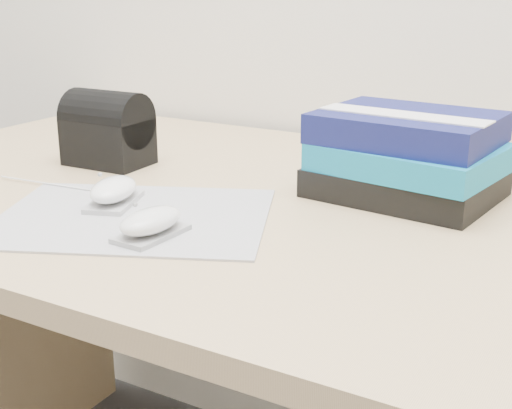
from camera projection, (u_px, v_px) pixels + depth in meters
The scene contains 7 objects.
desk at pixel (348, 345), 1.07m from camera, with size 1.60×0.80×0.73m.
mousepad at pixel (133, 217), 0.91m from camera, with size 0.34×0.27×0.00m, color gray.
mouse_rear at pixel (114, 191), 0.95m from camera, with size 0.08×0.11×0.04m.
mouse_front at pixel (151, 223), 0.84m from camera, with size 0.06×0.09×0.04m.
usb_cable at pixel (53, 184), 1.04m from camera, with size 0.00×0.00×0.20m, color silver.
book_stack at pixel (408, 156), 0.99m from camera, with size 0.26×0.22×0.12m.
pouch at pixel (107, 129), 1.15m from camera, with size 0.13×0.09×0.12m.
Camera 1 is at (0.36, 0.74, 1.03)m, focal length 50.00 mm.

